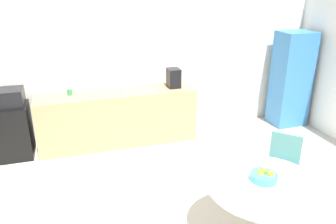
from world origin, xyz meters
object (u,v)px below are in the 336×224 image
at_px(locker_cabinet, 291,79).
at_px(chair_teal, 283,159).
at_px(mug_red, 125,89).
at_px(mini_fridge, 13,131).
at_px(round_table, 263,195).
at_px(coffee_maker, 174,78).
at_px(fruit_bowl, 264,176).
at_px(mug_white, 70,92).
at_px(mug_green, 171,84).
at_px(microwave, 6,98).

bearing_deg(locker_cabinet, chair_teal, -126.56).
bearing_deg(mug_red, mini_fridge, 178.87).
bearing_deg(mug_red, round_table, -72.19).
distance_m(mug_red, coffee_maker, 0.84).
height_order(fruit_bowl, mug_red, mug_red).
relative_size(fruit_bowl, mug_red, 2.14).
relative_size(mini_fridge, mug_white, 6.49).
relative_size(chair_teal, coffee_maker, 2.59).
distance_m(chair_teal, fruit_bowl, 0.97).
bearing_deg(mug_white, locker_cabinet, -2.44).
relative_size(locker_cabinet, mug_green, 13.57).
xyz_separation_m(microwave, locker_cabinet, (4.86, -0.10, -0.09)).
bearing_deg(round_table, locker_cabinet, 50.77).
distance_m(round_table, fruit_bowl, 0.19).
xyz_separation_m(round_table, coffee_maker, (-0.05, 2.79, 0.45)).
height_order(mug_white, mug_green, same).
bearing_deg(chair_teal, round_table, -135.94).
relative_size(fruit_bowl, mug_green, 2.14).
bearing_deg(locker_cabinet, round_table, -129.23).
bearing_deg(coffee_maker, chair_teal, -69.91).
xyz_separation_m(mug_green, mug_red, (-0.79, -0.07, 0.00)).
relative_size(chair_teal, mug_white, 6.43).
relative_size(mini_fridge, microwave, 1.74).
bearing_deg(coffee_maker, mug_red, -177.58).
distance_m(mini_fridge, round_table, 3.86).
distance_m(fruit_bowl, mug_red, 2.85).
distance_m(mug_green, coffee_maker, 0.12).
distance_m(microwave, coffee_maker, 2.61).
distance_m(mug_white, mug_red, 0.87).
relative_size(microwave, round_table, 0.42).
height_order(microwave, mug_white, microwave).
distance_m(mini_fridge, mug_white, 1.06).
xyz_separation_m(fruit_bowl, mug_green, (-0.12, 2.76, 0.16)).
xyz_separation_m(chair_teal, mug_white, (-2.46, 2.17, 0.43)).
bearing_deg(fruit_bowl, mug_red, 108.76).
distance_m(chair_teal, coffee_maker, 2.30).
bearing_deg(fruit_bowl, mug_green, 92.50).
bearing_deg(chair_teal, coffee_maker, 110.09).
bearing_deg(mug_white, mug_green, -1.25).
bearing_deg(microwave, mug_green, 0.71).
xyz_separation_m(microwave, mug_red, (1.78, -0.04, -0.02)).
bearing_deg(mug_white, mug_red, -6.81).
relative_size(mini_fridge, mug_green, 6.49).
height_order(microwave, fruit_bowl, microwave).
bearing_deg(chair_teal, mug_white, 138.66).
distance_m(microwave, locker_cabinet, 4.86).
height_order(round_table, mug_green, mug_green).
relative_size(mini_fridge, round_table, 0.73).
bearing_deg(mug_red, coffee_maker, 2.42).
xyz_separation_m(mug_white, mug_green, (1.66, -0.04, 0.00)).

